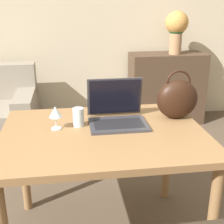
{
  "coord_description": "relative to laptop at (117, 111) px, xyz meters",
  "views": [
    {
      "loc": [
        -0.11,
        -1.01,
        1.52
      ],
      "look_at": [
        0.13,
        0.68,
        0.9
      ],
      "focal_mm": 50.0,
      "sensor_mm": 36.0,
      "label": 1
    }
  ],
  "objects": [
    {
      "name": "drinking_glass",
      "position": [
        -0.24,
        -0.04,
        -0.01
      ],
      "size": [
        0.07,
        0.07,
        0.12
      ],
      "color": "silver",
      "rests_on": "dining_table"
    },
    {
      "name": "flower_vase",
      "position": [
        1.0,
        1.81,
        0.35
      ],
      "size": [
        0.27,
        0.27,
        0.5
      ],
      "color": "tan",
      "rests_on": "sideboard"
    },
    {
      "name": "sideboard",
      "position": [
        0.94,
        1.86,
        -0.4
      ],
      "size": [
        0.92,
        0.4,
        0.89
      ],
      "color": "#4C3828",
      "rests_on": "ground_plane"
    },
    {
      "name": "wall_back",
      "position": [
        -0.18,
        2.16,
        0.5
      ],
      "size": [
        10.0,
        0.06,
        2.7
      ],
      "color": "beige",
      "rests_on": "ground_plane"
    },
    {
      "name": "dining_table",
      "position": [
        -0.1,
        -0.15,
        -0.17
      ],
      "size": [
        1.21,
        0.91,
        0.78
      ],
      "color": "olive",
      "rests_on": "ground_plane"
    },
    {
      "name": "handbag",
      "position": [
        0.4,
        0.01,
        0.06
      ],
      "size": [
        0.27,
        0.15,
        0.32
      ],
      "color": "black",
      "rests_on": "dining_table"
    },
    {
      "name": "wine_glass",
      "position": [
        -0.38,
        -0.07,
        0.03
      ],
      "size": [
        0.08,
        0.08,
        0.14
      ],
      "color": "silver",
      "rests_on": "dining_table"
    },
    {
      "name": "laptop",
      "position": [
        0.0,
        0.0,
        0.0
      ],
      "size": [
        0.36,
        0.31,
        0.27
      ],
      "color": "#38383D",
      "rests_on": "dining_table"
    }
  ]
}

